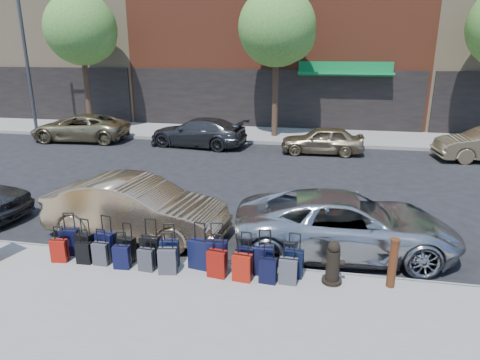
% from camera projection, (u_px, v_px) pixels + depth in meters
% --- Properties ---
extents(ground, '(120.00, 120.00, 0.00)m').
position_uv_depth(ground, '(224.00, 197.00, 13.73)').
color(ground, black).
rests_on(ground, ground).
extents(sidewalk_near, '(60.00, 4.00, 0.15)m').
position_uv_depth(sidewalk_near, '(143.00, 314.00, 7.62)').
color(sidewalk_near, gray).
rests_on(sidewalk_near, ground).
extents(sidewalk_far, '(60.00, 4.00, 0.15)m').
position_uv_depth(sidewalk_far, '(266.00, 135.00, 23.07)').
color(sidewalk_far, gray).
rests_on(sidewalk_far, ground).
extents(curb_near, '(60.00, 0.08, 0.15)m').
position_uv_depth(curb_near, '(179.00, 261.00, 9.51)').
color(curb_near, gray).
rests_on(curb_near, ground).
extents(curb_far, '(60.00, 0.08, 0.15)m').
position_uv_depth(curb_far, '(261.00, 143.00, 21.18)').
color(curb_far, gray).
rests_on(curb_far, ground).
extents(tree_left, '(3.80, 3.80, 7.27)m').
position_uv_depth(tree_left, '(83.00, 31.00, 22.80)').
color(tree_left, black).
rests_on(tree_left, sidewalk_far).
extents(tree_center, '(3.80, 3.80, 7.27)m').
position_uv_depth(tree_center, '(280.00, 30.00, 20.89)').
color(tree_center, black).
rests_on(tree_center, sidewalk_far).
extents(streetlight, '(2.59, 0.18, 8.00)m').
position_uv_depth(streetlight, '(28.00, 46.00, 22.91)').
color(streetlight, '#333338').
rests_on(streetlight, sidewalk_far).
extents(suitcase_front_0, '(0.44, 0.29, 0.98)m').
position_uv_depth(suitcase_front_0, '(70.00, 241.00, 9.57)').
color(suitcase_front_0, black).
rests_on(suitcase_front_0, sidewalk_near).
extents(suitcase_front_1, '(0.40, 0.26, 0.90)m').
position_uv_depth(suitcase_front_1, '(85.00, 245.00, 9.44)').
color(suitcase_front_1, black).
rests_on(suitcase_front_1, sidewalk_near).
extents(suitcase_front_2, '(0.45, 0.31, 1.00)m').
position_uv_depth(suitcase_front_2, '(106.00, 246.00, 9.36)').
color(suitcase_front_2, black).
rests_on(suitcase_front_2, sidewalk_near).
extents(suitcase_front_3, '(0.39, 0.26, 0.87)m').
position_uv_depth(suitcase_front_3, '(127.00, 249.00, 9.28)').
color(suitcase_front_3, black).
rests_on(suitcase_front_3, sidewalk_near).
extents(suitcase_front_4, '(0.42, 0.24, 1.02)m').
position_uv_depth(suitcase_front_4, '(151.00, 250.00, 9.16)').
color(suitcase_front_4, black).
rests_on(suitcase_front_4, sidewalk_near).
extents(suitcase_front_5, '(0.42, 0.28, 0.95)m').
position_uv_depth(suitcase_front_5, '(170.00, 253.00, 9.08)').
color(suitcase_front_5, black).
rests_on(suitcase_front_5, sidewalk_near).
extents(suitcase_front_6, '(0.45, 0.30, 1.01)m').
position_uv_depth(suitcase_front_6, '(199.00, 254.00, 8.97)').
color(suitcase_front_6, black).
rests_on(suitcase_front_6, sidewalk_near).
extents(suitcase_front_7, '(0.45, 0.27, 1.04)m').
position_uv_depth(suitcase_front_7, '(217.00, 256.00, 8.88)').
color(suitcase_front_7, black).
rests_on(suitcase_front_7, sidewalk_near).
extents(suitcase_front_8, '(0.38, 0.23, 0.88)m').
position_uv_depth(suitcase_front_8, '(245.00, 260.00, 8.83)').
color(suitcase_front_8, black).
rests_on(suitcase_front_8, sidewalk_near).
extents(suitcase_front_9, '(0.41, 0.24, 0.97)m').
position_uv_depth(suitcase_front_9, '(264.00, 260.00, 8.73)').
color(suitcase_front_9, black).
rests_on(suitcase_front_9, sidewalk_near).
extents(suitcase_front_10, '(0.41, 0.25, 0.94)m').
position_uv_depth(suitcase_front_10, '(293.00, 263.00, 8.64)').
color(suitcase_front_10, black).
rests_on(suitcase_front_10, sidewalk_near).
extents(suitcase_back_0, '(0.36, 0.24, 0.81)m').
position_uv_depth(suitcase_back_0, '(59.00, 251.00, 9.27)').
color(suitcase_back_0, '#961309').
rests_on(suitcase_back_0, sidewalk_near).
extents(suitcase_back_1, '(0.33, 0.20, 0.77)m').
position_uv_depth(suitcase_back_1, '(84.00, 253.00, 9.19)').
color(suitcase_back_1, black).
rests_on(suitcase_back_1, sidewalk_near).
extents(suitcase_back_2, '(0.34, 0.20, 0.80)m').
position_uv_depth(suitcase_back_2, '(101.00, 254.00, 9.13)').
color(suitcase_back_2, '#36363B').
rests_on(suitcase_back_2, sidewalk_near).
extents(suitcase_back_3, '(0.35, 0.22, 0.81)m').
position_uv_depth(suitcase_back_3, '(122.00, 257.00, 8.98)').
color(suitcase_back_3, black).
rests_on(suitcase_back_3, sidewalk_near).
extents(suitcase_back_4, '(0.34, 0.21, 0.78)m').
position_uv_depth(suitcase_back_4, '(147.00, 260.00, 8.89)').
color(suitcase_back_4, '#343438').
rests_on(suitcase_back_4, sidewalk_near).
extents(suitcase_back_5, '(0.40, 0.28, 0.88)m').
position_uv_depth(suitcase_back_5, '(168.00, 261.00, 8.77)').
color(suitcase_back_5, '#3D3D43').
rests_on(suitcase_back_5, sidewalk_near).
extents(suitcase_back_7, '(0.41, 0.27, 0.91)m').
position_uv_depth(suitcase_back_7, '(217.00, 264.00, 8.65)').
color(suitcase_back_7, maroon).
rests_on(suitcase_back_7, sidewalk_near).
extents(suitcase_back_8, '(0.40, 0.26, 0.89)m').
position_uv_depth(suitcase_back_8, '(242.00, 267.00, 8.50)').
color(suitcase_back_8, '#A0170A').
rests_on(suitcase_back_8, sidewalk_near).
extents(suitcase_back_9, '(0.36, 0.22, 0.81)m').
position_uv_depth(suitcase_back_9, '(268.00, 271.00, 8.43)').
color(suitcase_back_9, black).
rests_on(suitcase_back_9, sidewalk_near).
extents(suitcase_back_10, '(0.36, 0.22, 0.85)m').
position_uv_depth(suitcase_back_10, '(288.00, 271.00, 8.40)').
color(suitcase_back_10, '#414146').
rests_on(suitcase_back_10, sidewalk_near).
extents(fire_hydrant, '(0.45, 0.40, 0.89)m').
position_uv_depth(fire_hydrant, '(333.00, 264.00, 8.38)').
color(fire_hydrant, black).
rests_on(fire_hydrant, sidewalk_near).
extents(bollard, '(0.19, 0.19, 1.01)m').
position_uv_depth(bollard, '(393.00, 262.00, 8.20)').
color(bollard, '#38190C').
rests_on(bollard, sidewalk_near).
extents(car_near_1, '(4.69, 2.00, 1.50)m').
position_uv_depth(car_near_1, '(136.00, 208.00, 10.70)').
color(car_near_1, tan).
rests_on(car_near_1, ground).
extents(car_near_2, '(5.27, 2.80, 1.41)m').
position_uv_depth(car_near_2, '(346.00, 224.00, 9.88)').
color(car_near_2, '#AEB1B5').
rests_on(car_near_2, ground).
extents(car_far_0, '(5.01, 2.59, 1.35)m').
position_uv_depth(car_far_0, '(80.00, 128.00, 21.78)').
color(car_far_0, '#907F58').
rests_on(car_far_0, ground).
extents(car_far_1, '(4.93, 2.55, 1.37)m').
position_uv_depth(car_far_1, '(198.00, 132.00, 20.53)').
color(car_far_1, '#323235').
rests_on(car_far_1, ground).
extents(car_far_2, '(3.69, 1.59, 1.24)m').
position_uv_depth(car_far_2, '(322.00, 140.00, 19.13)').
color(car_far_2, '#96805B').
rests_on(car_far_2, ground).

